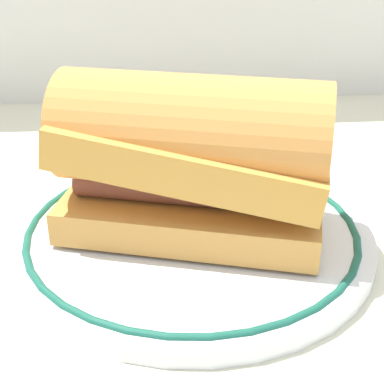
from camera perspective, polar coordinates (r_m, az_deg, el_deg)
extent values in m
plane|color=beige|center=(0.44, -2.95, -7.26)|extent=(1.50, 1.50, 0.00)
cylinder|color=white|center=(0.47, 0.00, -4.23)|extent=(0.29, 0.29, 0.01)
torus|color=#195947|center=(0.47, 0.00, -3.60)|extent=(0.26, 0.26, 0.01)
cube|color=gold|center=(0.46, 0.00, -1.88)|extent=(0.22, 0.15, 0.03)
cylinder|color=brown|center=(0.44, -0.31, 0.18)|extent=(0.18, 0.07, 0.02)
cylinder|color=#613114|center=(0.46, 0.30, 1.57)|extent=(0.18, 0.07, 0.02)
cube|color=gold|center=(0.44, 0.00, 4.05)|extent=(0.22, 0.15, 0.06)
cylinder|color=#D38C44|center=(0.43, 0.00, 5.88)|extent=(0.21, 0.14, 0.08)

